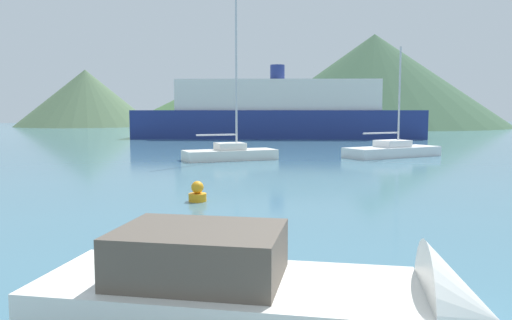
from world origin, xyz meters
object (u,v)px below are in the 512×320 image
(motorboat_near, at_px, (275,299))
(ferry_distant, at_px, (277,113))
(buoy_marker, at_px, (197,193))
(sailboat_inner, at_px, (230,152))
(sailboat_middle, at_px, (392,150))

(motorboat_near, height_order, ferry_distant, ferry_distant)
(motorboat_near, bearing_deg, buoy_marker, 113.11)
(sailboat_inner, height_order, sailboat_middle, sailboat_inner)
(sailboat_inner, bearing_deg, sailboat_middle, -10.41)
(sailboat_inner, xyz_separation_m, ferry_distant, (7.14, 23.21, 2.21))
(motorboat_near, distance_m, ferry_distant, 46.96)
(sailboat_middle, relative_size, buoy_marker, 10.47)
(motorboat_near, bearing_deg, sailboat_inner, 104.75)
(sailboat_middle, height_order, buoy_marker, sailboat_middle)
(motorboat_near, bearing_deg, ferry_distant, 97.85)
(ferry_distant, bearing_deg, motorboat_near, -90.66)
(ferry_distant, xyz_separation_m, buoy_marker, (-9.40, -36.56, -2.40))
(sailboat_inner, height_order, buoy_marker, sailboat_inner)
(ferry_distant, relative_size, buoy_marker, 46.69)
(sailboat_middle, xyz_separation_m, buoy_marker, (-12.59, -13.99, -0.14))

